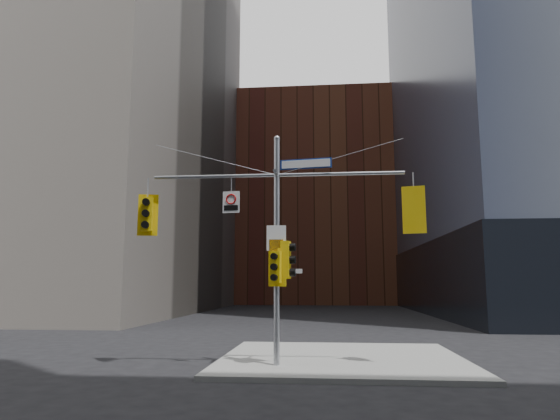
% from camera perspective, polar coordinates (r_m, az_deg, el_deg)
% --- Properties ---
extents(ground, '(160.00, 160.00, 0.00)m').
position_cam_1_polar(ground, '(13.79, -1.29, -19.19)').
color(ground, black).
rests_on(ground, ground).
extents(sidewalk_corner, '(8.00, 8.00, 0.15)m').
position_cam_1_polar(sidewalk_corner, '(17.63, 7.06, -16.52)').
color(sidewalk_corner, gray).
rests_on(sidewalk_corner, ground).
extents(brick_midrise, '(26.00, 20.00, 28.00)m').
position_cam_1_polar(brick_midrise, '(72.38, 4.14, 0.67)').
color(brick_midrise, brown).
rests_on(brick_midrise, ground).
extents(signal_assembly, '(8.00, 0.80, 7.30)m').
position_cam_1_polar(signal_assembly, '(15.63, -0.38, -1.67)').
color(signal_assembly, '#999BA1').
rests_on(signal_assembly, ground).
extents(traffic_light_west_arm, '(0.64, 0.57, 1.36)m').
position_cam_1_polar(traffic_light_west_arm, '(16.66, -14.97, -0.47)').
color(traffic_light_west_arm, '#E4BB0C').
rests_on(traffic_light_west_arm, ground).
extents(traffic_light_east_arm, '(0.68, 0.63, 1.45)m').
position_cam_1_polar(traffic_light_east_arm, '(15.83, 15.10, -0.06)').
color(traffic_light_east_arm, '#E4BB0C').
rests_on(traffic_light_east_arm, ground).
extents(traffic_light_pole_side, '(0.48, 0.40, 1.16)m').
position_cam_1_polar(traffic_light_pole_side, '(15.51, 0.83, -5.73)').
color(traffic_light_pole_side, '#E4BB0C').
rests_on(traffic_light_pole_side, ground).
extents(traffic_light_pole_front, '(0.56, 0.50, 1.18)m').
position_cam_1_polar(traffic_light_pole_front, '(15.27, -0.48, -6.53)').
color(traffic_light_pole_front, '#E4BB0C').
rests_on(traffic_light_pole_front, ground).
extents(street_sign_blade, '(1.65, 0.26, 0.32)m').
position_cam_1_polar(street_sign_blade, '(15.92, 2.96, 5.30)').
color(street_sign_blade, navy).
rests_on(street_sign_blade, ground).
extents(regulatory_sign_arm, '(0.56, 0.11, 0.69)m').
position_cam_1_polar(regulatory_sign_arm, '(15.93, -5.61, 0.98)').
color(regulatory_sign_arm, silver).
rests_on(regulatory_sign_arm, ground).
extents(regulatory_sign_pole, '(0.60, 0.09, 0.79)m').
position_cam_1_polar(regulatory_sign_pole, '(15.47, -0.43, -3.30)').
color(regulatory_sign_pole, silver).
rests_on(regulatory_sign_pole, ground).
extents(street_blade_ew, '(0.69, 0.03, 0.14)m').
position_cam_1_polar(street_blade_ew, '(15.50, 1.28, -7.00)').
color(street_blade_ew, silver).
rests_on(street_blade_ew, ground).
extents(street_blade_ns, '(0.11, 0.79, 0.16)m').
position_cam_1_polar(street_blade_ns, '(15.98, -0.22, -7.10)').
color(street_blade_ns, '#145926').
rests_on(street_blade_ns, ground).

